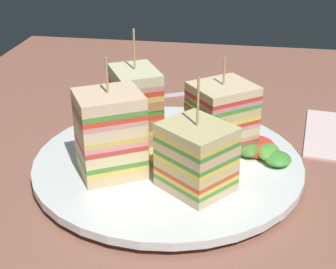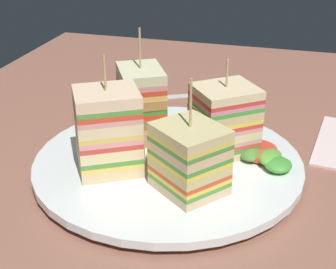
% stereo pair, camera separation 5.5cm
% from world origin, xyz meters
% --- Properties ---
extents(ground_plane, '(1.03, 0.76, 0.02)m').
position_xyz_m(ground_plane, '(0.00, 0.00, -0.01)').
color(ground_plane, '#955F4C').
extents(plate, '(0.30, 0.30, 0.02)m').
position_xyz_m(plate, '(0.00, 0.00, 0.01)').
color(plate, white).
rests_on(plate, ground_plane).
extents(sandwich_wedge_0, '(0.08, 0.08, 0.12)m').
position_xyz_m(sandwich_wedge_0, '(0.05, 0.04, 0.05)').
color(sandwich_wedge_0, beige).
rests_on(sandwich_wedge_0, plate).
extents(sandwich_wedge_1, '(0.08, 0.09, 0.11)m').
position_xyz_m(sandwich_wedge_1, '(-0.03, 0.05, 0.05)').
color(sandwich_wedge_1, '#E2B88B').
rests_on(sandwich_wedge_1, plate).
extents(sandwich_wedge_2, '(0.08, 0.07, 0.13)m').
position_xyz_m(sandwich_wedge_2, '(-0.05, -0.05, 0.06)').
color(sandwich_wedge_2, beige).
rests_on(sandwich_wedge_2, plate).
extents(sandwich_wedge_3, '(0.08, 0.08, 0.13)m').
position_xyz_m(sandwich_wedge_3, '(0.04, -0.05, 0.06)').
color(sandwich_wedge_3, beige).
rests_on(sandwich_wedge_3, plate).
extents(chip_pile, '(0.07, 0.07, 0.03)m').
position_xyz_m(chip_pile, '(-0.01, 0.01, 0.03)').
color(chip_pile, '#E3D67C').
rests_on(chip_pile, plate).
extents(salad_garnish, '(0.06, 0.07, 0.01)m').
position_xyz_m(salad_garnish, '(-0.02, 0.10, 0.02)').
color(salad_garnish, green).
rests_on(salad_garnish, plate).
extents(spoon, '(0.08, 0.13, 0.01)m').
position_xyz_m(spoon, '(-0.21, -0.06, 0.00)').
color(spoon, silver).
rests_on(spoon, ground_plane).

